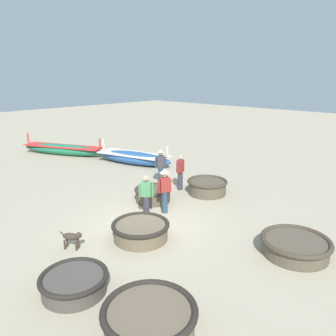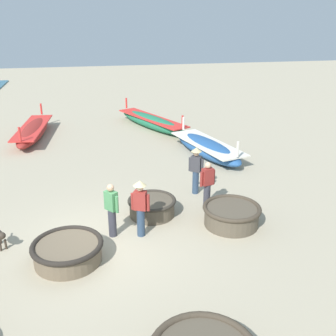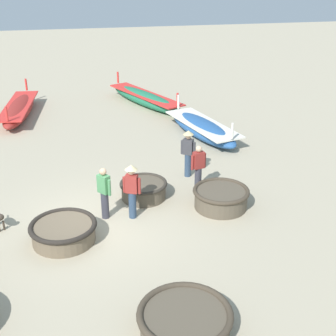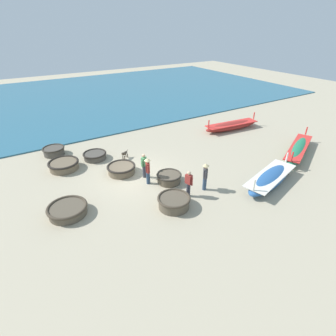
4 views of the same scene
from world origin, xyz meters
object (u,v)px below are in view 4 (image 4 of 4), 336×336
long_boat_ochre_hull (232,126)px  coracle_weathered (169,178)px  coracle_tilted (64,165)px  fisherman_standing_left (144,165)px  long_boat_green_hull (298,149)px  dog (125,154)px  fisherman_by_coracle (148,169)px  coracle_front_right (54,151)px  coracle_far_left (121,169)px  coracle_center (68,210)px  long_boat_blue_hull (270,178)px  fisherman_hauling (189,183)px  coracle_upturned (174,202)px  fisherman_with_hat (205,175)px  coracle_front_left (95,155)px

long_boat_ochre_hull → coracle_weathered: bearing=-64.3°
coracle_tilted → fisherman_standing_left: 5.41m
long_boat_green_hull → dog: (-5.91, -10.91, 0.02)m
fisherman_by_coracle → long_boat_green_hull: bearing=78.9°
coracle_weathered → coracle_front_right: bearing=-145.8°
dog → coracle_far_left: bearing=-29.3°
coracle_center → long_boat_blue_hull: bearing=72.6°
coracle_tilted → long_boat_ochre_hull: (0.43, 14.25, 0.05)m
fisherman_hauling → fisherman_standing_left: (-3.07, -1.10, 0.00)m
coracle_front_right → long_boat_ochre_hull: bearing=78.3°
coracle_front_right → long_boat_green_hull: 17.55m
long_boat_green_hull → fisherman_hauling: fisherman_hauling is taller
coracle_far_left → coracle_weathered: bearing=38.9°
fisherman_hauling → fisherman_standing_left: bearing=-160.3°
coracle_tilted → long_boat_blue_hull: 12.84m
coracle_upturned → long_boat_green_hull: size_ratio=0.30×
coracle_center → fisherman_by_coracle: fisherman_by_coracle is taller
long_boat_green_hull → dog: bearing=-118.4°
long_boat_blue_hull → fisherman_by_coracle: bearing=-122.0°
coracle_weathered → coracle_tilted: coracle_tilted is taller
coracle_upturned → fisherman_by_coracle: 2.76m
coracle_center → long_boat_ochre_hull: size_ratio=0.36×
fisherman_by_coracle → coracle_upturned: bearing=1.3°
long_boat_green_hull → coracle_weathered: bearing=-99.6°
coracle_center → fisherman_hauling: (1.88, 5.97, 0.56)m
fisherman_by_coracle → fisherman_hauling: 2.61m
coracle_tilted → long_boat_blue_hull: long_boat_blue_hull is taller
coracle_center → long_boat_blue_hull: size_ratio=0.40×
coracle_front_right → coracle_upturned: (9.66, 4.00, 0.03)m
coracle_tilted → fisherman_by_coracle: bearing=40.9°
long_boat_blue_hull → fisherman_hauling: 5.06m
coracle_weathered → coracle_tilted: 6.98m
fisherman_standing_left → dog: (-2.96, -0.02, -0.46)m
long_boat_blue_hull → coracle_far_left: bearing=-129.7°
coracle_front_right → long_boat_blue_hull: (10.75, 10.01, 0.06)m
fisherman_by_coracle → fisherman_standing_left: 0.80m
fisherman_hauling → coracle_tilted: bearing=-142.9°
coracle_upturned → fisherman_hauling: bearing=108.4°
fisherman_hauling → long_boat_ochre_hull: bearing=124.3°
coracle_weathered → fisherman_with_hat: size_ratio=0.89×
coracle_center → coracle_front_right: bearing=174.0°
coracle_upturned → coracle_tilted: bearing=-151.3°
coracle_front_left → fisherman_with_hat: bearing=30.1°
long_boat_blue_hull → long_boat_green_hull: (-1.62, 4.97, -0.01)m
fisherman_with_hat → coracle_far_left: bearing=-142.2°
fisherman_standing_left → long_boat_green_hull: bearing=74.9°
long_boat_green_hull → long_boat_blue_hull: bearing=-72.0°
coracle_front_right → dog: 5.20m
coracle_upturned → long_boat_green_hull: 10.99m
long_boat_ochre_hull → dog: size_ratio=8.91×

